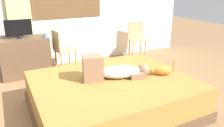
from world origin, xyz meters
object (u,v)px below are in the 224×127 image
at_px(cat, 161,71).
at_px(chair_spare, 137,37).
at_px(desk, 25,57).
at_px(bed, 112,95).
at_px(tv_monitor, 18,29).
at_px(person_lying, 113,70).
at_px(chair_by_desk, 62,48).
at_px(cup, 45,36).

height_order(cat, chair_spare, chair_spare).
bearing_deg(desk, bed, -65.72).
bearing_deg(tv_monitor, bed, -64.49).
bearing_deg(chair_spare, person_lying, -130.11).
bearing_deg(chair_spare, cat, -114.29).
bearing_deg(person_lying, desk, 115.55).
xyz_separation_m(bed, chair_by_desk, (-0.22, 1.80, 0.27)).
height_order(desk, chair_spare, chair_spare).
distance_m(bed, person_lying, 0.36).
xyz_separation_m(cup, chair_by_desk, (0.29, -0.01, -0.27)).
bearing_deg(cup, person_lying, -73.01).
height_order(chair_by_desk, chair_spare, same).
bearing_deg(bed, desk, 114.28).
relative_size(bed, cat, 6.50).
distance_m(person_lying, tv_monitor, 2.21).
relative_size(cup, chair_spare, 0.10).
bearing_deg(desk, tv_monitor, -180.00).
bearing_deg(cat, tv_monitor, 127.19).
bearing_deg(cup, bed, -74.41).
relative_size(bed, chair_spare, 2.49).
xyz_separation_m(tv_monitor, chair_spare, (2.60, -0.03, -0.41)).
bearing_deg(desk, chair_by_desk, -15.72).
height_order(person_lying, chair_spare, chair_spare).
bearing_deg(chair_by_desk, chair_spare, 4.80).
bearing_deg(person_lying, cup, 106.99).
relative_size(desk, tv_monitor, 1.87).
bearing_deg(cup, cat, -58.90).
bearing_deg(chair_spare, desk, 179.23).
bearing_deg(desk, person_lying, -64.45).
bearing_deg(person_lying, chair_by_desk, 98.20).
relative_size(person_lying, desk, 1.04).
distance_m(desk, cup, 0.60).
xyz_separation_m(bed, chair_spare, (1.65, 1.95, 0.27)).
distance_m(tv_monitor, cup, 0.50).
height_order(cat, tv_monitor, tv_monitor).
distance_m(bed, tv_monitor, 2.31).
bearing_deg(tv_monitor, chair_by_desk, -14.65).
distance_m(cup, chair_spare, 2.18).
height_order(cup, chair_by_desk, chair_by_desk).
relative_size(bed, chair_by_desk, 2.49).
bearing_deg(chair_spare, bed, -130.27).
xyz_separation_m(bed, cat, (0.69, -0.18, 0.31)).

